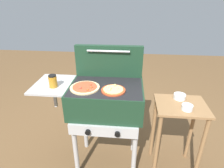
# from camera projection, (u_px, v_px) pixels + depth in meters

# --- Properties ---
(ground_plane) EXTENTS (8.00, 8.00, 0.00)m
(ground_plane) POSITION_uv_depth(u_px,v_px,m) (107.00, 161.00, 2.03)
(ground_plane) COLOR brown
(grill) EXTENTS (0.96, 0.53, 0.90)m
(grill) POSITION_uv_depth(u_px,v_px,m) (105.00, 100.00, 1.70)
(grill) COLOR #193823
(grill) RESTS_ON ground_plane
(grill_lid_open) EXTENTS (0.63, 0.08, 0.30)m
(grill_lid_open) POSITION_uv_depth(u_px,v_px,m) (109.00, 61.00, 1.76)
(grill_lid_open) COLOR #193823
(grill_lid_open) RESTS_ON grill
(pizza_cheese) EXTENTS (0.20, 0.20, 0.04)m
(pizza_cheese) POSITION_uv_depth(u_px,v_px,m) (113.00, 90.00, 1.55)
(pizza_cheese) COLOR #C64723
(pizza_cheese) RESTS_ON grill
(pizza_pepperoni) EXTENTS (0.25, 0.25, 0.03)m
(pizza_pepperoni) POSITION_uv_depth(u_px,v_px,m) (85.00, 87.00, 1.59)
(pizza_pepperoni) COLOR beige
(pizza_pepperoni) RESTS_ON grill
(sauce_jar) EXTENTS (0.07, 0.07, 0.11)m
(sauce_jar) POSITION_uv_depth(u_px,v_px,m) (53.00, 81.00, 1.60)
(sauce_jar) COLOR #B77A1E
(sauce_jar) RESTS_ON grill
(prep_table) EXTENTS (0.44, 0.36, 0.75)m
(prep_table) POSITION_uv_depth(u_px,v_px,m) (178.00, 124.00, 1.74)
(prep_table) COLOR olive
(prep_table) RESTS_ON ground_plane
(topping_bowl_near) EXTENTS (0.09, 0.09, 0.04)m
(topping_bowl_near) POSITION_uv_depth(u_px,v_px,m) (187.00, 107.00, 1.57)
(topping_bowl_near) COLOR silver
(topping_bowl_near) RESTS_ON prep_table
(topping_bowl_far) EXTENTS (0.11, 0.11, 0.04)m
(topping_bowl_far) POSITION_uv_depth(u_px,v_px,m) (180.00, 97.00, 1.73)
(topping_bowl_far) COLOR silver
(topping_bowl_far) RESTS_ON prep_table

